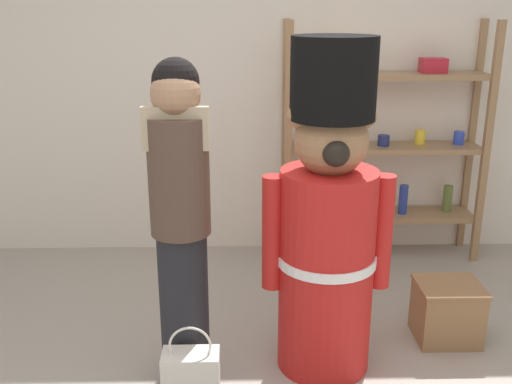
% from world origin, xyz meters
% --- Properties ---
extents(back_wall, '(6.40, 0.12, 2.60)m').
position_xyz_m(back_wall, '(0.00, 2.20, 1.30)').
color(back_wall, silver).
rests_on(back_wall, ground_plane).
extents(merchandise_shelf, '(1.48, 0.35, 1.77)m').
position_xyz_m(merchandise_shelf, '(0.92, 1.98, 0.89)').
color(merchandise_shelf, '#93704C').
rests_on(merchandise_shelf, ground_plane).
extents(teddy_bear_guard, '(0.67, 0.51, 1.74)m').
position_xyz_m(teddy_bear_guard, '(0.32, 0.52, 0.81)').
color(teddy_bear_guard, red).
rests_on(teddy_bear_guard, ground_plane).
extents(person_shopper, '(0.31, 0.29, 1.65)m').
position_xyz_m(person_shopper, '(-0.41, 0.41, 0.90)').
color(person_shopper, black).
rests_on(person_shopper, ground_plane).
extents(shopping_bag, '(0.28, 0.15, 0.43)m').
position_xyz_m(shopping_bag, '(-0.37, 0.18, 0.15)').
color(shopping_bag, silver).
rests_on(shopping_bag, ground_plane).
extents(display_crate, '(0.36, 0.32, 0.35)m').
position_xyz_m(display_crate, '(1.07, 0.75, 0.17)').
color(display_crate, olive).
rests_on(display_crate, ground_plane).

